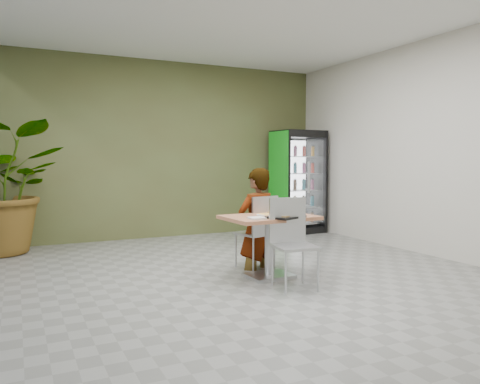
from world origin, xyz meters
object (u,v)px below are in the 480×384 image
dining_table (269,233)px  chair_far (260,226)px  seated_woman (257,230)px  soda_cup (291,208)px  beverage_fridge (298,182)px  chair_near (291,235)px  cafeteria_tray (286,217)px  potted_plant (4,188)px

dining_table → chair_far: bearing=75.6°
seated_woman → soda_cup: bearing=97.9°
soda_cup → beverage_fridge: (1.95, 2.88, 0.16)m
chair_near → cafeteria_tray: (0.05, 0.19, 0.18)m
chair_near → soda_cup: chair_near is taller
dining_table → beverage_fridge: beverage_fridge is taller
dining_table → beverage_fridge: bearing=51.9°
chair_far → cafeteria_tray: size_ratio=2.32×
dining_table → beverage_fridge: (2.24, 2.85, 0.45)m
chair_near → beverage_fridge: beverage_fridge is taller
dining_table → seated_woman: size_ratio=0.68×
cafeteria_tray → beverage_fridge: size_ratio=0.21×
soda_cup → chair_near: bearing=-121.7°
dining_table → potted_plant: (-2.89, 3.01, 0.46)m
seated_woman → beverage_fridge: beverage_fridge is taller
chair_near → seated_woman: 0.96m
beverage_fridge → dining_table: bearing=-130.0°
chair_near → cafeteria_tray: 0.27m
chair_near → cafeteria_tray: chair_near is taller
chair_near → cafeteria_tray: size_ratio=2.42×
dining_table → chair_far: size_ratio=1.15×
cafeteria_tray → seated_woman: bearing=88.1°
dining_table → chair_near: (0.02, -0.46, 0.04)m
beverage_fridge → potted_plant: bearing=176.4°
seated_woman → cafeteria_tray: 0.81m
beverage_fridge → soda_cup: bearing=-125.9°
soda_cup → cafeteria_tray: size_ratio=0.41×
chair_far → chair_near: chair_near is taller
dining_table → soda_cup: size_ratio=6.56×
seated_woman → cafeteria_tray: (-0.02, -0.76, 0.26)m
chair_far → dining_table: bearing=63.0°
seated_woman → beverage_fridge: size_ratio=0.82×
chair_far → seated_woman: seated_woman is taller
chair_far → potted_plant: bearing=-53.0°
chair_near → dining_table: bearing=100.8°
soda_cup → chair_far: bearing=110.1°
chair_near → beverage_fridge: (2.21, 3.31, 0.41)m
soda_cup → dining_table: bearing=174.6°
soda_cup → cafeteria_tray: 0.33m
dining_table → cafeteria_tray: cafeteria_tray is taller
chair_far → cafeteria_tray: chair_far is taller
chair_near → soda_cup: 0.57m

